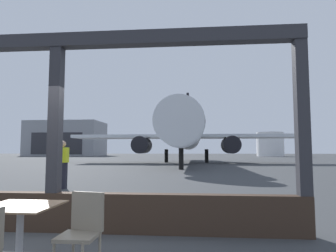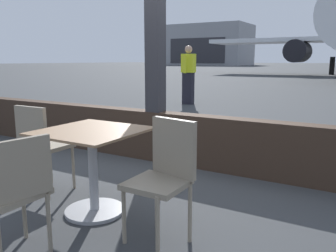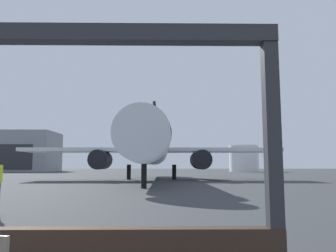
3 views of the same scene
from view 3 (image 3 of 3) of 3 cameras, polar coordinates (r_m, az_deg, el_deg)
The scene contains 4 objects.
ground_plane at distance 44.66m, azimuth -4.27°, elevation -8.67°, with size 220.00×220.00×0.00m, color #383A3D.
airplane at distance 33.29m, azimuth -2.96°, elevation -3.60°, with size 26.11×30.06×10.11m.
distant_hangar at distance 92.50m, azimuth -24.92°, elevation -4.02°, with size 20.61×12.77×9.89m.
fuel_storage_tank at distance 81.36m, azimuth 12.88°, elevation -5.48°, with size 6.83×6.83×6.21m, color white.
Camera 3 is at (2.70, -4.56, 1.48)m, focal length 35.54 mm.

